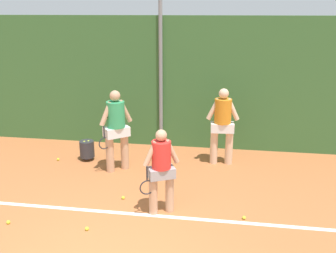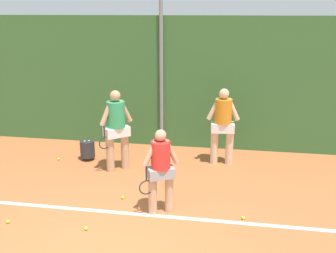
% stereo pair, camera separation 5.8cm
% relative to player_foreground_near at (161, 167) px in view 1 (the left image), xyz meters
% --- Properties ---
extents(ground_plane, '(27.03, 27.03, 0.00)m').
position_rel_player_foreground_near_xyz_m(ground_plane, '(-0.62, -0.18, -0.91)').
color(ground_plane, '#B76638').
extents(hedge_fence_backdrop, '(17.57, 0.25, 3.49)m').
position_rel_player_foreground_near_xyz_m(hedge_fence_backdrop, '(-0.62, 3.71, 0.84)').
color(hedge_fence_backdrop, '#386633').
rests_on(hedge_fence_backdrop, ground_plane).
extents(fence_post_center, '(0.10, 0.10, 3.90)m').
position_rel_player_foreground_near_xyz_m(fence_post_center, '(-0.62, 3.54, 1.04)').
color(fence_post_center, gray).
rests_on(fence_post_center, ground_plane).
extents(court_baseline_paint, '(12.84, 0.10, 0.01)m').
position_rel_player_foreground_near_xyz_m(court_baseline_paint, '(-0.62, -0.15, -0.90)').
color(court_baseline_paint, white).
rests_on(court_baseline_paint, ground_plane).
extents(player_foreground_near, '(0.68, 0.47, 1.62)m').
position_rel_player_foreground_near_xyz_m(player_foreground_near, '(0.00, 0.00, 0.00)').
color(player_foreground_near, tan).
rests_on(player_foreground_near, ground_plane).
extents(player_midcourt, '(0.66, 0.65, 1.91)m').
position_rel_player_foreground_near_xyz_m(player_midcourt, '(-1.35, 1.77, 0.16)').
color(player_midcourt, tan).
rests_on(player_midcourt, ground_plane).
extents(player_backcourt_far, '(0.79, 0.40, 1.88)m').
position_rel_player_foreground_near_xyz_m(player_backcourt_far, '(1.05, 2.55, 0.15)').
color(player_backcourt_far, beige).
rests_on(player_backcourt_far, ground_plane).
extents(ball_hopper, '(0.36, 0.36, 0.51)m').
position_rel_player_foreground_near_xyz_m(ball_hopper, '(-2.28, 2.25, -0.62)').
color(ball_hopper, '#2D2D33').
rests_on(ball_hopper, ground_plane).
extents(tennis_ball_0, '(0.07, 0.07, 0.07)m').
position_rel_player_foreground_near_xyz_m(tennis_ball_0, '(1.52, -0.02, -0.88)').
color(tennis_ball_0, '#CCDB33').
rests_on(tennis_ball_0, ground_plane).
extents(tennis_ball_1, '(0.07, 0.07, 0.07)m').
position_rel_player_foreground_near_xyz_m(tennis_ball_1, '(-0.84, 0.38, -0.88)').
color(tennis_ball_1, '#CCDB33').
rests_on(tennis_ball_1, ground_plane).
extents(tennis_ball_3, '(0.07, 0.07, 0.07)m').
position_rel_player_foreground_near_xyz_m(tennis_ball_3, '(-2.61, -0.82, -0.88)').
color(tennis_ball_3, '#CCDB33').
rests_on(tennis_ball_3, ground_plane).
extents(tennis_ball_4, '(0.07, 0.07, 0.07)m').
position_rel_player_foreground_near_xyz_m(tennis_ball_4, '(-1.16, -0.80, -0.88)').
color(tennis_ball_4, '#CCDB33').
rests_on(tennis_ball_4, ground_plane).
extents(tennis_ball_5, '(0.07, 0.07, 0.07)m').
position_rel_player_foreground_near_xyz_m(tennis_ball_5, '(-0.66, 3.04, -0.88)').
color(tennis_ball_5, '#CCDB33').
rests_on(tennis_ball_5, ground_plane).
extents(tennis_ball_8, '(0.07, 0.07, 0.07)m').
position_rel_player_foreground_near_xyz_m(tennis_ball_8, '(-3.00, 2.09, -0.88)').
color(tennis_ball_8, '#CCDB33').
rests_on(tennis_ball_8, ground_plane).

